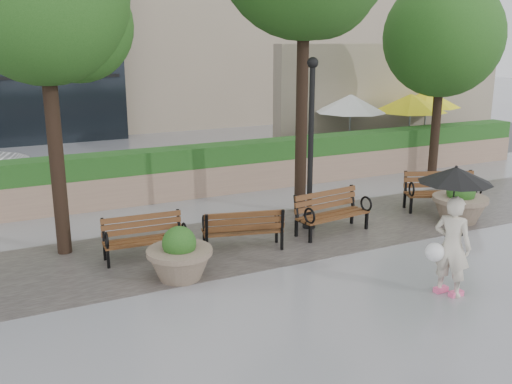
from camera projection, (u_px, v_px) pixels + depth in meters
name	position (u px, v px, depth m)	size (l,w,h in m)	color
ground	(322.00, 297.00, 9.46)	(100.00, 100.00, 0.00)	gray
cobble_strip	(245.00, 241.00, 12.06)	(28.00, 3.20, 0.01)	#383330
hedge_wall	(182.00, 173.00, 15.36)	(24.00, 0.80, 1.35)	#9F8166
cafe_wall	(393.00, 98.00, 21.67)	(10.00, 0.60, 4.00)	tan
cafe_hedge	(419.00, 148.00, 19.95)	(8.00, 0.50, 0.90)	#234A18
asphalt_street	(143.00, 168.00, 19.00)	(40.00, 7.00, 0.00)	black
bench_1	(145.00, 247.00, 11.05)	(1.60, 0.71, 0.84)	#583519
bench_2	(243.00, 237.00, 11.54)	(1.70, 1.01, 0.86)	#583519
bench_3	(332.00, 221.00, 12.52)	(1.78, 0.90, 0.92)	#583519
bench_4	(441.00, 199.00, 14.20)	(1.89, 1.32, 0.95)	#583519
planter_left	(180.00, 259.00, 10.08)	(1.17, 1.17, 0.98)	#7F6B56
planter_right	(460.00, 205.00, 13.26)	(1.26, 1.26, 1.05)	#7F6B56
lamppost	(310.00, 156.00, 12.51)	(0.28, 0.28, 3.78)	black
tree_0	(51.00, 7.00, 10.34)	(3.24, 3.11, 6.40)	black
tree_2	(445.00, 41.00, 17.25)	(3.65, 3.58, 6.00)	black
patio_umb_white	(351.00, 104.00, 19.66)	(2.50, 2.50, 2.30)	black
patio_umb_yellow_a	(411.00, 103.00, 19.84)	(2.50, 2.50, 2.30)	black
patio_umb_yellow_b	(427.00, 99.00, 21.31)	(2.50, 2.50, 2.30)	black
pedestrian	(453.00, 219.00, 9.25)	(1.18, 1.18, 2.17)	beige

